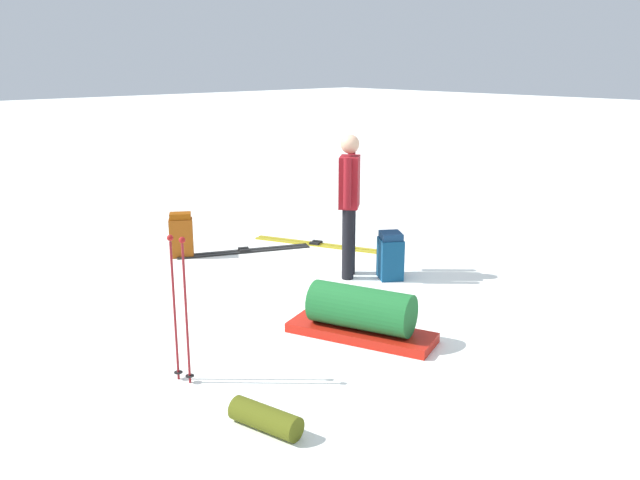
# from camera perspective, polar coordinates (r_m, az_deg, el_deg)

# --- Properties ---
(ground_plane) EXTENTS (80.00, 80.00, 0.00)m
(ground_plane) POSITION_cam_1_polar(r_m,az_deg,el_deg) (7.16, 0.00, -5.41)
(ground_plane) COLOR white
(skier_standing) EXTENTS (0.39, 0.46, 1.70)m
(skier_standing) POSITION_cam_1_polar(r_m,az_deg,el_deg) (7.78, 2.53, 3.59)
(skier_standing) COLOR black
(skier_standing) RESTS_ON ground_plane
(ski_pair_near) EXTENTS (1.78, 0.89, 0.05)m
(ski_pair_near) POSITION_cam_1_polar(r_m,az_deg,el_deg) (9.34, -0.35, -0.35)
(ski_pair_near) COLOR #AF9D1D
(ski_pair_near) RESTS_ON ground_plane
(ski_pair_far) EXTENTS (0.89, 1.72, 0.05)m
(ski_pair_far) POSITION_cam_1_polar(r_m,az_deg,el_deg) (9.06, -6.53, -0.95)
(ski_pair_far) COLOR black
(ski_pair_far) RESTS_ON ground_plane
(backpack_large_dark) EXTENTS (0.34, 0.36, 0.59)m
(backpack_large_dark) POSITION_cam_1_polar(r_m,az_deg,el_deg) (8.92, -11.84, 0.40)
(backpack_large_dark) COLOR #92450F
(backpack_large_dark) RESTS_ON ground_plane
(backpack_bright) EXTENTS (0.40, 0.39, 0.57)m
(backpack_bright) POSITION_cam_1_polar(r_m,az_deg,el_deg) (7.91, 6.06, -1.37)
(backpack_bright) COLOR navy
(backpack_bright) RESTS_ON ground_plane
(ski_poles_planted_near) EXTENTS (0.19, 0.11, 1.22)m
(ski_poles_planted_near) POSITION_cam_1_polar(r_m,az_deg,el_deg) (5.36, -11.96, -5.24)
(ski_poles_planted_near) COLOR maroon
(ski_poles_planted_near) RESTS_ON ground_plane
(gear_sled) EXTENTS (1.46, 0.91, 0.49)m
(gear_sled) POSITION_cam_1_polar(r_m,az_deg,el_deg) (6.24, 3.56, -6.42)
(gear_sled) COLOR red
(gear_sled) RESTS_ON ground_plane
(sleeping_mat_rolled) EXTENTS (0.58, 0.30, 0.18)m
(sleeping_mat_rolled) POSITION_cam_1_polar(r_m,az_deg,el_deg) (4.84, -4.71, -15.02)
(sleeping_mat_rolled) COLOR #525914
(sleeping_mat_rolled) RESTS_ON ground_plane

